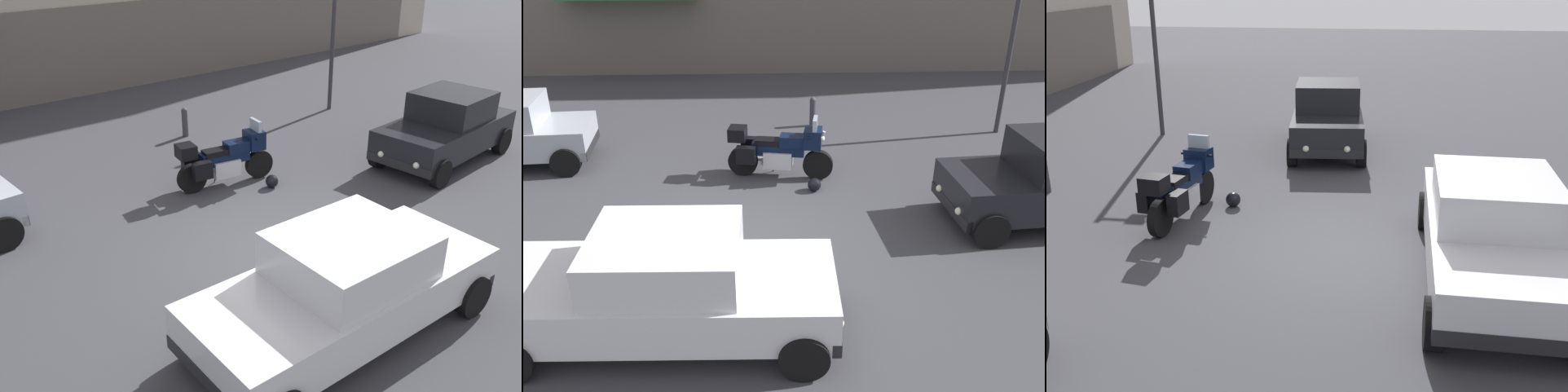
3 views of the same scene
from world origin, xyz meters
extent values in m
plane|color=#38383D|center=(0.00, 0.00, 0.00)|extent=(80.00, 80.00, 0.00)
cylinder|color=black|center=(1.79, 2.93, 0.32)|extent=(0.65, 0.24, 0.64)
cylinder|color=black|center=(0.20, 3.19, 0.32)|extent=(0.65, 0.24, 0.64)
cylinder|color=#B7B7BC|center=(1.77, 2.93, 0.75)|extent=(0.33, 0.12, 0.68)
cube|color=#B7B7BC|center=(0.96, 3.07, 0.42)|extent=(0.66, 0.49, 0.36)
cube|color=black|center=(0.96, 3.07, 0.66)|extent=(1.13, 0.46, 0.28)
cube|color=black|center=(1.25, 3.02, 0.84)|extent=(0.57, 0.42, 0.24)
cube|color=black|center=(0.76, 3.10, 0.80)|extent=(0.60, 0.39, 0.12)
cube|color=black|center=(1.68, 2.95, 0.92)|extent=(0.43, 0.49, 0.40)
cube|color=#8C9EAD|center=(1.71, 2.94, 1.22)|extent=(0.14, 0.41, 0.28)
sphere|color=#EAEACC|center=(1.85, 2.92, 0.92)|extent=(0.14, 0.14, 0.14)
cylinder|color=black|center=(1.60, 2.96, 1.02)|extent=(0.14, 0.62, 0.04)
cylinder|color=#B7B7BC|center=(0.40, 3.36, 0.30)|extent=(0.56, 0.18, 0.09)
cube|color=black|center=(0.36, 3.45, 0.58)|extent=(0.43, 0.26, 0.36)
cube|color=black|center=(0.27, 2.90, 0.58)|extent=(0.43, 0.26, 0.36)
cube|color=black|center=(0.10, 3.21, 0.95)|extent=(0.42, 0.45, 0.28)
cylinder|color=black|center=(0.84, 3.27, 0.15)|extent=(0.04, 0.13, 0.29)
sphere|color=black|center=(1.67, 2.33, 0.14)|extent=(0.28, 0.28, 0.28)
cube|color=black|center=(5.84, 0.95, 0.66)|extent=(3.93, 1.96, 0.68)
cube|color=black|center=(5.99, 0.97, 1.32)|extent=(1.72, 1.64, 0.64)
cube|color=#8C9EAD|center=(5.24, 0.90, 1.32)|extent=(0.18, 1.39, 0.54)
cube|color=#8C9EAD|center=(6.74, 1.03, 1.32)|extent=(0.18, 1.39, 0.51)
cube|color=black|center=(4.00, 0.80, 0.42)|extent=(0.26, 1.64, 0.20)
cube|color=black|center=(7.69, 1.11, 0.42)|extent=(0.26, 1.64, 0.20)
cylinder|color=black|center=(4.46, 0.05, 0.32)|extent=(0.66, 0.27, 0.64)
cylinder|color=black|center=(4.33, 1.61, 0.32)|extent=(0.66, 0.27, 0.64)
cylinder|color=black|center=(7.35, 0.30, 0.32)|extent=(0.66, 0.27, 0.64)
cylinder|color=black|center=(7.22, 1.85, 0.32)|extent=(0.66, 0.27, 0.64)
sphere|color=silver|center=(3.99, 0.34, 0.54)|extent=(0.14, 0.14, 0.14)
sphere|color=silver|center=(3.91, 1.24, 0.54)|extent=(0.14, 0.14, 0.14)
cube|color=silver|center=(-0.71, -1.99, 0.64)|extent=(4.55, 1.88, 0.64)
cube|color=silver|center=(-0.66, -1.99, 1.26)|extent=(1.94, 1.67, 0.60)
cube|color=#8C9EAD|center=(0.24, -2.02, 1.26)|extent=(0.10, 1.50, 0.51)
cube|color=#8C9EAD|center=(-1.56, -1.97, 1.26)|extent=(0.10, 1.50, 0.48)
cube|color=black|center=(1.49, -2.05, 0.42)|extent=(0.17, 1.76, 0.20)
cube|color=black|center=(-2.90, -1.93, 0.42)|extent=(0.17, 1.76, 0.20)
cylinder|color=black|center=(1.12, -1.20, 0.32)|extent=(0.65, 0.24, 0.64)
cylinder|color=black|center=(1.07, -2.88, 0.32)|extent=(0.65, 0.24, 0.64)
cylinder|color=black|center=(-2.48, -1.11, 0.32)|extent=(0.65, 0.24, 0.64)
sphere|color=silver|center=(1.56, -1.57, 0.54)|extent=(0.14, 0.14, 0.14)
sphere|color=silver|center=(1.53, -2.54, 0.54)|extent=(0.14, 0.14, 0.14)
cylinder|color=#2D2D33|center=(6.69, 5.56, 2.35)|extent=(0.12, 0.12, 4.69)
camera|label=1|loc=(-5.65, -6.27, 5.26)|focal=39.61mm
camera|label=2|loc=(0.60, -8.25, 5.25)|focal=39.60mm
camera|label=3|loc=(-8.69, -0.43, 4.17)|focal=41.55mm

